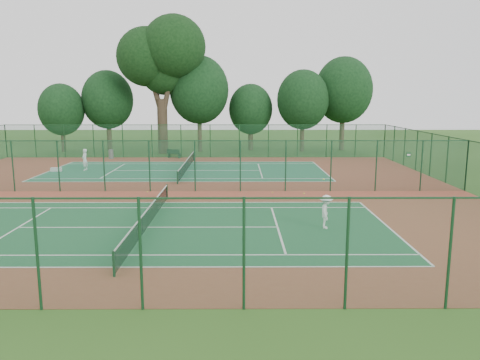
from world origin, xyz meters
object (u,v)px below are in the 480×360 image
at_px(trash_bin, 111,154).
at_px(kit_bag, 56,170).
at_px(big_tree, 162,56).
at_px(player_far, 85,160).
at_px(bench, 174,153).
at_px(player_near, 326,212).

xyz_separation_m(trash_bin, kit_bag, (-2.48, -8.50, -0.30)).
bearing_deg(big_tree, player_far, -111.20).
distance_m(trash_bin, bench, 6.49).
distance_m(player_near, big_tree, 35.10).
relative_size(trash_bin, bench, 0.60).
bearing_deg(big_tree, player_near, -67.87).
bearing_deg(bench, kit_bag, -115.46).
distance_m(trash_bin, big_tree, 12.38).
height_order(player_near, big_tree, big_tree).
xyz_separation_m(player_near, player_far, (-17.65, 18.37, 0.11)).
height_order(player_near, trash_bin, player_near).
bearing_deg(player_near, player_far, 54.42).
distance_m(player_near, player_far, 25.48).
xyz_separation_m(player_near, trash_bin, (-17.49, 26.29, -0.37)).
distance_m(player_far, trash_bin, 7.94).
xyz_separation_m(player_far, big_tree, (4.97, 12.81, 9.82)).
bearing_deg(kit_bag, trash_bin, 72.72).
relative_size(kit_bag, big_tree, 0.06).
bearing_deg(trash_bin, kit_bag, -106.24).
bearing_deg(player_far, trash_bin, -173.65).
xyz_separation_m(player_far, bench, (6.64, 8.36, -0.47)).
xyz_separation_m(bench, kit_bag, (-8.95, -8.94, -0.31)).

